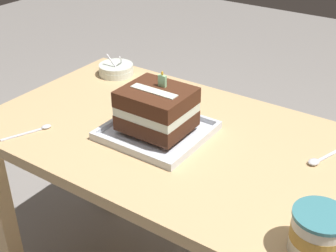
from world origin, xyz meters
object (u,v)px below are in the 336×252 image
Objects in this scene: bowl_stack at (116,69)px; serving_spoon_near_tray at (318,160)px; ice_cream_tub at (318,233)px; foil_tray at (157,132)px; serving_spoon_by_bowls at (38,129)px; birthday_cake at (157,109)px.

bowl_stack is 0.86× the size of serving_spoon_near_tray.
bowl_stack is 1.06m from ice_cream_tub.
foil_tray is 0.59m from ice_cream_tub.
serving_spoon_by_bowls is at bearing -157.52° from serving_spoon_near_tray.
bowl_stack reaches higher than serving_spoon_by_bowls.
serving_spoon_by_bowls is (-0.86, 0.01, -0.05)m from ice_cream_tub.
serving_spoon_near_tray is (0.45, 0.13, -0.00)m from foil_tray.
serving_spoon_near_tray is at bearing -10.13° from bowl_stack.
bowl_stack is at bearing 169.87° from serving_spoon_near_tray.
serving_spoon_near_tray is at bearing 15.64° from birthday_cake.
foil_tray is 0.47m from serving_spoon_near_tray.
serving_spoon_by_bowls is (0.08, -0.47, -0.02)m from bowl_stack.
ice_cream_tub is 0.75× the size of serving_spoon_near_tray.
serving_spoon_by_bowls is (-0.31, -0.19, -0.08)m from birthday_cake.
ice_cream_tub is (0.94, -0.48, 0.03)m from bowl_stack.
serving_spoon_near_tray is 1.04× the size of serving_spoon_by_bowls.
ice_cream_tub is at bearing -20.19° from birthday_cake.
bowl_stack is 1.13× the size of ice_cream_tub.
ice_cream_tub is at bearing -26.93° from bowl_stack.
birthday_cake is 1.67× the size of ice_cream_tub.
ice_cream_tub is (0.55, -0.20, 0.04)m from foil_tray.
birthday_cake is at bearing 90.00° from foil_tray.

